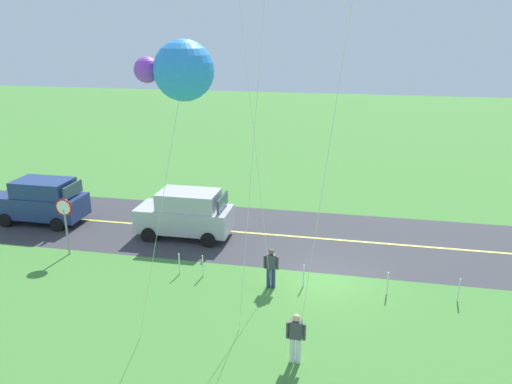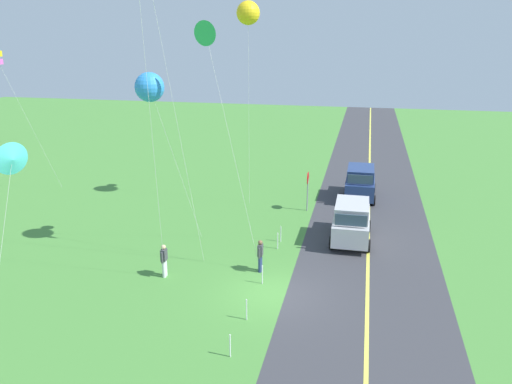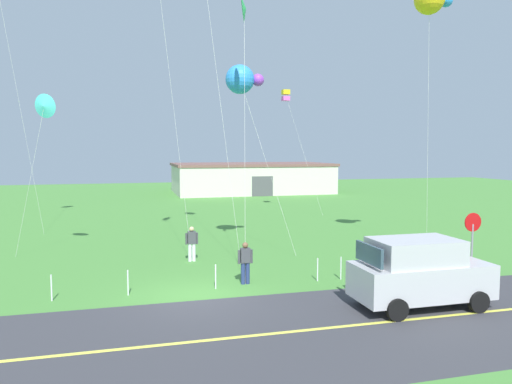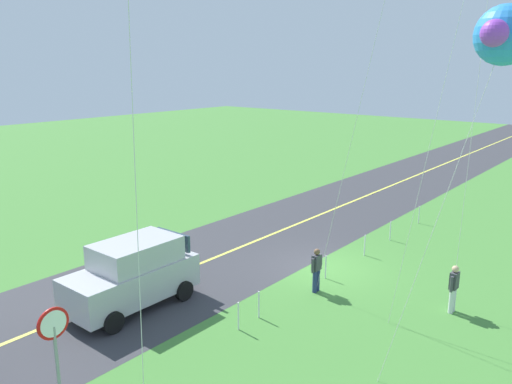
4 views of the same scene
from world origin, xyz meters
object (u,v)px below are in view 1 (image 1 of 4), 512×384
Objects in this scene: car_parked_east_near at (42,201)px; person_adult_near at (271,267)px; stop_sign at (65,216)px; kite_yellow_high at (181,70)px; person_adult_companion at (296,337)px; car_suv_foreground at (186,213)px.

car_parked_east_near is 13.23m from person_adult_near.
kite_yellow_high reaches higher than stop_sign.
car_parked_east_near is 16.42m from person_adult_companion.
person_adult_companion is (-6.24, 8.33, -0.29)m from car_suv_foreground.
stop_sign is at bearing -176.38° from person_adult_companion.
kite_yellow_high is at bearing 138.54° from car_parked_east_near.
stop_sign is (4.37, 2.93, 0.65)m from car_suv_foreground.
car_suv_foreground is 12.65m from kite_yellow_high.
person_adult_companion is at bearing 148.25° from car_parked_east_near.
stop_sign is at bearing -40.30° from kite_yellow_high.
person_adult_companion is (-1.47, 4.26, 0.00)m from person_adult_near.
car_parked_east_near is at bearing -44.05° from stop_sign.
car_parked_east_near is at bearing -41.46° from kite_yellow_high.
stop_sign reaches higher than car_suv_foreground.
car_parked_east_near is at bearing -2.26° from car_suv_foreground.
kite_yellow_high reaches higher than person_adult_near.
car_suv_foreground is 10.42m from person_adult_companion.
person_adult_companion is 0.17× the size of kite_yellow_high.
car_suv_foreground is at bearing -146.19° from stop_sign.
person_adult_companion is (-13.96, 8.64, -0.29)m from car_parked_east_near.
person_adult_near is at bearing -101.87° from kite_yellow_high.
person_adult_companion is at bearing 45.94° from person_adult_near.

